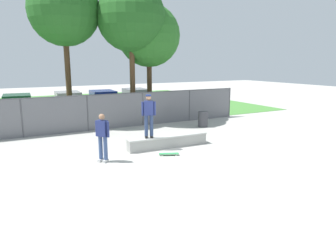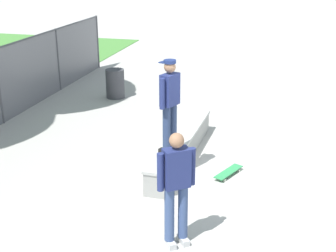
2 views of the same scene
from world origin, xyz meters
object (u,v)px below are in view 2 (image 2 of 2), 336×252
(bystander, at_px, (176,185))
(skateboarder, at_px, (170,102))
(concrete_ledge, at_px, (181,147))
(skateboard, at_px, (229,172))
(trash_bin, at_px, (115,84))

(bystander, bearing_deg, skateboarder, 16.85)
(concrete_ledge, relative_size, skateboard, 4.58)
(skateboard, relative_size, bystander, 0.45)
(concrete_ledge, distance_m, skateboarder, 1.57)
(concrete_ledge, bearing_deg, trash_bin, 37.33)
(skateboard, relative_size, trash_bin, 0.93)
(bystander, bearing_deg, concrete_ledge, 11.72)
(concrete_ledge, xyz_separation_m, bystander, (-3.09, -0.64, 0.75))
(skateboard, distance_m, trash_bin, 6.03)
(trash_bin, bearing_deg, skateboarder, -148.45)
(trash_bin, bearing_deg, skateboard, -137.52)
(skateboarder, relative_size, bystander, 1.01)
(bystander, distance_m, trash_bin, 7.87)
(skateboarder, bearing_deg, skateboard, -73.03)
(skateboard, bearing_deg, concrete_ledge, 63.19)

